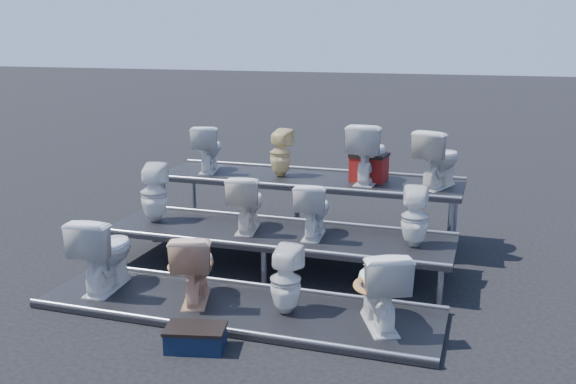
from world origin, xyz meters
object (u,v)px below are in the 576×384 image
(toilet_3, at_px, (380,286))
(toilet_10, at_px, (368,153))
(step_stool, at_px, (196,339))
(toilet_0, at_px, (104,252))
(toilet_9, at_px, (281,153))
(toilet_6, at_px, (313,209))
(toilet_8, at_px, (208,148))
(toilet_5, at_px, (247,202))
(toilet_7, at_px, (415,217))
(toilet_2, at_px, (286,280))
(red_crate, at_px, (369,169))
(toilet_1, at_px, (194,266))
(toilet_4, at_px, (154,193))
(toilet_11, at_px, (438,158))

(toilet_3, bearing_deg, toilet_10, -100.42)
(step_stool, bearing_deg, toilet_10, 62.68)
(toilet_0, relative_size, toilet_10, 1.06)
(step_stool, bearing_deg, toilet_9, 82.57)
(toilet_6, distance_m, toilet_8, 2.37)
(toilet_5, xyz_separation_m, toilet_7, (2.02, 0.00, -0.01))
(toilet_2, xyz_separation_m, toilet_5, (-0.92, 1.30, 0.40))
(toilet_9, height_order, toilet_10, toilet_10)
(toilet_9, height_order, red_crate, toilet_9)
(toilet_0, bearing_deg, toilet_3, 174.52)
(toilet_9, bearing_deg, toilet_2, 119.02)
(toilet_3, distance_m, step_stool, 1.79)
(toilet_5, relative_size, toilet_10, 0.87)
(toilet_0, height_order, toilet_5, toilet_5)
(toilet_0, height_order, toilet_2, toilet_0)
(toilet_1, bearing_deg, toilet_2, 161.76)
(toilet_0, relative_size, toilet_3, 1.07)
(toilet_10, bearing_deg, toilet_1, 66.12)
(toilet_3, bearing_deg, toilet_1, -24.06)
(toilet_4, bearing_deg, toilet_7, 169.29)
(toilet_1, relative_size, toilet_2, 1.10)
(toilet_6, height_order, toilet_10, toilet_10)
(toilet_2, height_order, toilet_5, toilet_5)
(toilet_6, relative_size, toilet_7, 0.98)
(toilet_5, xyz_separation_m, toilet_6, (0.84, 0.00, -0.02))
(toilet_7, distance_m, toilet_11, 1.38)
(toilet_5, xyz_separation_m, toilet_11, (2.14, 1.30, 0.43))
(toilet_4, xyz_separation_m, toilet_6, (2.11, 0.00, -0.04))
(toilet_8, distance_m, step_stool, 3.93)
(toilet_2, relative_size, toilet_7, 1.02)
(toilet_11, bearing_deg, toilet_5, 52.59)
(toilet_0, relative_size, toilet_6, 1.27)
(toilet_1, xyz_separation_m, toilet_2, (1.00, 0.00, -0.03))
(toilet_5, relative_size, toilet_8, 1.04)
(toilet_8, bearing_deg, toilet_4, 68.96)
(toilet_3, distance_m, toilet_11, 2.73)
(toilet_6, distance_m, red_crate, 1.47)
(red_crate, bearing_deg, toilet_11, -0.15)
(toilet_1, height_order, toilet_9, toilet_9)
(toilet_7, height_order, step_stool, toilet_7)
(toilet_9, bearing_deg, toilet_5, 99.50)
(toilet_7, bearing_deg, step_stool, 46.67)
(toilet_1, relative_size, toilet_7, 1.12)
(toilet_3, bearing_deg, toilet_7, -121.08)
(toilet_11, bearing_deg, toilet_7, 105.97)
(toilet_1, height_order, toilet_8, toilet_8)
(toilet_1, relative_size, step_stool, 1.45)
(toilet_5, distance_m, step_stool, 2.32)
(toilet_2, distance_m, red_crate, 2.78)
(toilet_4, distance_m, toilet_10, 2.85)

